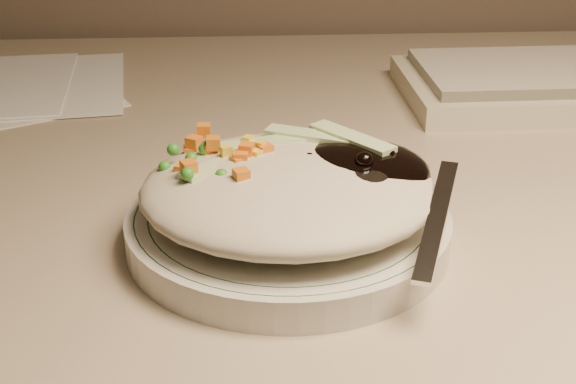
{
  "coord_description": "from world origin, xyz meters",
  "views": [
    {
      "loc": [
        -0.1,
        0.72,
        1.0
      ],
      "look_at": [
        -0.07,
        1.19,
        0.78
      ],
      "focal_mm": 50.0,
      "sensor_mm": 36.0,
      "label": 1
    }
  ],
  "objects": [
    {
      "name": "plate",
      "position": [
        -0.07,
        1.19,
        0.75
      ],
      "size": [
        0.21,
        0.21,
        0.02
      ],
      "primitive_type": "cylinder",
      "color": "silver",
      "rests_on": "desk"
    },
    {
      "name": "plate_rim",
      "position": [
        -0.07,
        1.19,
        0.76
      ],
      "size": [
        0.2,
        0.2,
        0.0
      ],
      "color": "#144723",
      "rests_on": "plate"
    },
    {
      "name": "meal",
      "position": [
        -0.06,
        1.19,
        0.78
      ],
      "size": [
        0.21,
        0.19,
        0.05
      ],
      "color": "beige",
      "rests_on": "plate"
    },
    {
      "name": "desk",
      "position": [
        0.0,
        1.38,
        0.54
      ],
      "size": [
        1.4,
        0.7,
        0.74
      ],
      "color": "tan",
      "rests_on": "ground"
    }
  ]
}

